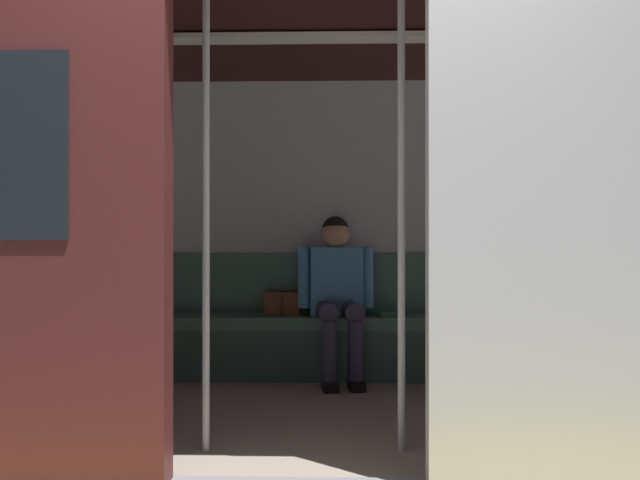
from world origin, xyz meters
The scene contains 7 objects.
train_car centered at (0.08, -1.28, 1.57)m, with size 6.40×2.88×2.36m.
bench_seat centered at (0.00, -2.37, 0.35)m, with size 2.85×0.44×0.46m.
person_seated centered at (-0.15, -2.32, 0.68)m, with size 0.55×0.71×1.19m.
handbag centered at (0.25, -2.43, 0.55)m, with size 0.26×0.15×0.17m.
book centered at (-0.48, -2.42, 0.48)m, with size 0.15×0.22×0.03m, color #33723F.
grab_pole_door centered at (0.47, -0.51, 1.11)m, with size 0.04×0.04×2.22m, color silver.
grab_pole_far centered at (-0.47, -0.52, 1.11)m, with size 0.04×0.04×2.22m, color silver.
Camera 1 is at (-0.18, 3.01, 1.00)m, focal length 41.51 mm.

